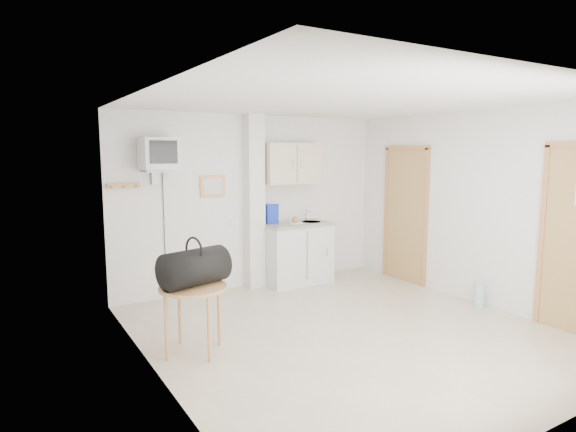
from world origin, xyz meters
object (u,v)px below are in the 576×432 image
crt_television (159,155)px  round_table (193,294)px  duffel_bag (194,267)px  water_bottle (479,295)px

crt_television → round_table: (-0.20, -1.67, -1.34)m
duffel_bag → water_bottle: duffel_bag is taller
crt_television → water_bottle: crt_television is taller
crt_television → duffel_bag: (-0.18, -1.66, -1.08)m
crt_television → duffel_bag: crt_television is taller
round_table → crt_television: bearing=83.2°
duffel_bag → crt_television: bearing=68.4°
crt_television → round_table: bearing=-96.8°
round_table → duffel_bag: (0.02, 0.01, 0.27)m
crt_television → round_table: 2.15m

